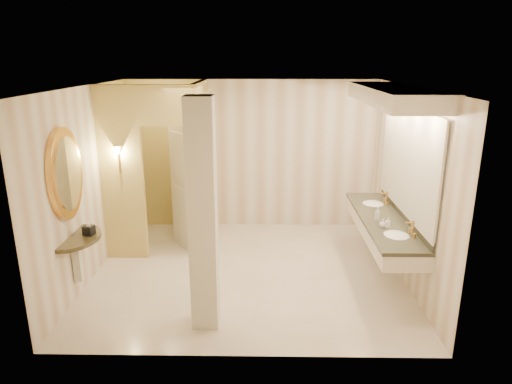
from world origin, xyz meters
TOP-DOWN VIEW (x-y plane):
  - floor at (0.00, 0.00)m, footprint 4.50×4.50m
  - ceiling at (0.00, 0.00)m, footprint 4.50×4.50m
  - wall_back at (0.00, 2.00)m, footprint 4.50×0.02m
  - wall_front at (0.00, -2.00)m, footprint 4.50×0.02m
  - wall_left at (-2.25, 0.00)m, footprint 0.02×4.00m
  - wall_right at (2.25, 0.00)m, footprint 0.02×4.00m
  - toilet_closet at (-1.13, 0.96)m, footprint 1.50×1.55m
  - wall_sconce at (-1.93, 0.43)m, footprint 0.14×0.14m
  - vanity at (1.98, -0.02)m, footprint 0.75×2.62m
  - console_shelf at (-2.21, -0.79)m, footprint 0.89×0.89m
  - pillar at (-0.45, -1.37)m, footprint 0.31×0.31m
  - tissue_box at (-2.02, -0.73)m, footprint 0.15×0.15m
  - toilet at (-1.17, 1.60)m, footprint 0.54×0.83m
  - soap_bottle_a at (1.91, -0.41)m, footprint 0.07×0.08m
  - soap_bottle_b at (1.84, -0.40)m, footprint 0.10×0.10m
  - soap_bottle_c at (1.82, -0.16)m, footprint 0.09×0.09m

SIDE VIEW (x-z plane):
  - floor at x=0.00m, z-range 0.00..0.00m
  - toilet at x=-1.17m, z-range 0.00..0.79m
  - soap_bottle_b at x=1.84m, z-range 0.88..0.99m
  - tissue_box at x=-2.02m, z-range 0.88..1.00m
  - soap_bottle_a at x=1.91m, z-range 0.88..1.01m
  - soap_bottle_c at x=1.82m, z-range 0.88..1.08m
  - console_shelf at x=-2.21m, z-range 0.39..2.28m
  - wall_back at x=0.00m, z-range 0.00..2.70m
  - wall_front at x=0.00m, z-range 0.00..2.70m
  - wall_left at x=-2.25m, z-range 0.00..2.70m
  - wall_right at x=2.25m, z-range 0.00..2.70m
  - pillar at x=-0.45m, z-range 0.00..2.70m
  - toilet_closet at x=-1.13m, z-range 0.04..2.74m
  - vanity at x=1.98m, z-range 0.58..2.67m
  - wall_sconce at x=-1.93m, z-range 1.52..1.94m
  - ceiling at x=0.00m, z-range 2.70..2.70m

